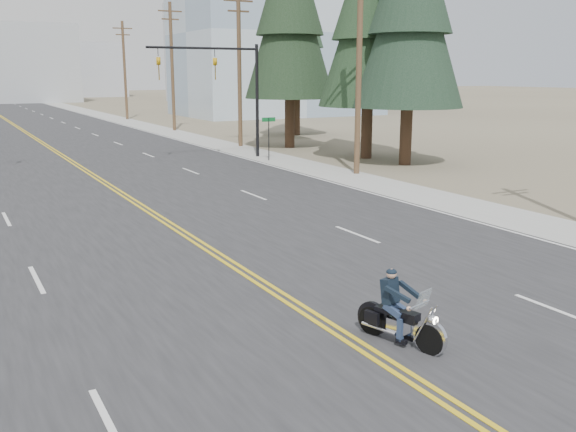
% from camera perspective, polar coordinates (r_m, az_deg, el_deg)
% --- Properties ---
extents(road, '(20.00, 200.00, 0.01)m').
position_cam_1_polar(road, '(75.51, -23.38, 7.58)').
color(road, '#303033').
rests_on(road, ground).
extents(sidewalk_right, '(3.00, 200.00, 0.01)m').
position_cam_1_polar(sidewalk_right, '(77.39, -14.81, 8.28)').
color(sidewalk_right, '#A5A5A0').
rests_on(sidewalk_right, ground).
extents(traffic_mast_right, '(7.10, 0.26, 7.00)m').
position_cam_1_polar(traffic_mast_right, '(40.24, -5.44, 12.09)').
color(traffic_mast_right, black).
rests_on(traffic_mast_right, ground).
extents(street_sign, '(0.90, 0.06, 2.62)m').
position_cam_1_polar(street_sign, '(39.34, -1.72, 7.55)').
color(street_sign, black).
rests_on(street_sign, ground).
extents(utility_pole_b, '(2.20, 0.30, 11.50)m').
position_cam_1_polar(utility_pole_b, '(34.03, 6.34, 13.75)').
color(utility_pole_b, brown).
rests_on(utility_pole_b, ground).
extents(utility_pole_c, '(2.20, 0.30, 11.00)m').
position_cam_1_polar(utility_pole_c, '(47.15, -4.35, 13.13)').
color(utility_pole_c, brown).
rests_on(utility_pole_c, ground).
extents(utility_pole_d, '(2.20, 0.30, 11.50)m').
position_cam_1_polar(utility_pole_d, '(61.15, -10.27, 13.08)').
color(utility_pole_d, brown).
rests_on(utility_pole_d, ground).
extents(utility_pole_e, '(2.20, 0.30, 11.00)m').
position_cam_1_polar(utility_pole_e, '(77.46, -14.32, 12.56)').
color(utility_pole_e, brown).
rests_on(utility_pole_e, ground).
extents(glass_building, '(24.00, 16.00, 20.00)m').
position_cam_1_polar(glass_building, '(84.59, -1.09, 15.80)').
color(glass_building, '#9EB5CC').
rests_on(glass_building, ground).
extents(haze_bldg_b, '(18.00, 14.00, 14.00)m').
position_cam_1_polar(haze_bldg_b, '(130.87, -22.45, 12.42)').
color(haze_bldg_b, '#ADB2B7').
rests_on(haze_bldg_b, ground).
extents(haze_bldg_c, '(16.00, 12.00, 18.00)m').
position_cam_1_polar(haze_bldg_c, '(124.23, -6.45, 14.23)').
color(haze_bldg_c, '#B7BCC6').
rests_on(haze_bldg_c, ground).
extents(haze_bldg_e, '(14.00, 14.00, 12.00)m').
position_cam_1_polar(haze_bldg_e, '(158.25, -17.21, 12.30)').
color(haze_bldg_e, '#B7BCC6').
rests_on(haze_bldg_e, ground).
extents(motorcyclist, '(1.34, 2.08, 1.50)m').
position_cam_1_polar(motorcyclist, '(12.85, 10.01, -8.08)').
color(motorcyclist, black).
rests_on(motorcyclist, ground).
extents(conifer_mid, '(6.09, 6.09, 16.24)m').
position_cam_1_polar(conifer_mid, '(40.82, 7.30, 18.21)').
color(conifer_mid, '#382619').
rests_on(conifer_mid, ground).
extents(conifer_tall, '(6.33, 6.33, 17.58)m').
position_cam_1_polar(conifer_tall, '(46.56, 0.16, 18.56)').
color(conifer_tall, '#382619').
rests_on(conifer_tall, ground).
extents(conifer_far, '(6.16, 6.16, 16.49)m').
position_cam_1_polar(conifer_far, '(56.05, 0.74, 16.89)').
color(conifer_far, '#382619').
rests_on(conifer_far, ground).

